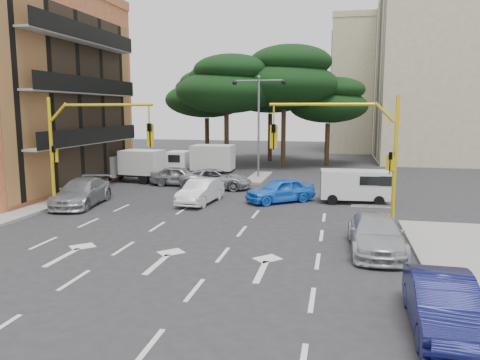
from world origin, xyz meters
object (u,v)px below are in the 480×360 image
object	(u,v)px
car_silver_cross_b	(179,176)
car_navy_parked	(443,304)
signal_mast_right	(354,143)
street_lamp_center	(259,109)
car_silver_wagon	(82,192)
car_white_hatch	(200,192)
box_truck_b	(201,161)
car_silver_parked	(376,233)
box_truck_a	(132,166)
signal_mast_left	(82,139)
car_blue_compact	(280,190)
van_white	(355,186)
car_silver_cross_a	(216,179)

from	to	relation	value
car_silver_cross_b	car_navy_parked	distance (m)	23.99
signal_mast_right	street_lamp_center	size ratio (longest dim) A/B	0.77
car_silver_wagon	car_white_hatch	bearing A→B (deg)	9.65
box_truck_b	car_navy_parked	bearing A→B (deg)	-152.85
car_silver_cross_b	car_silver_parked	world-z (taller)	car_silver_parked
street_lamp_center	box_truck_b	size ratio (longest dim) A/B	1.47
box_truck_b	car_white_hatch	bearing A→B (deg)	-165.56
box_truck_a	street_lamp_center	bearing A→B (deg)	-62.86
signal_mast_left	car_blue_compact	world-z (taller)	signal_mast_left
street_lamp_center	car_white_hatch	xyz separation A→B (m)	(-1.61, -10.35, -4.74)
car_silver_cross_b	van_white	xyz separation A→B (m)	(12.03, -3.79, 0.28)
street_lamp_center	car_navy_parked	bearing A→B (deg)	-70.28
car_white_hatch	car_blue_compact	world-z (taller)	car_blue_compact
signal_mast_left	van_white	bearing A→B (deg)	22.27
car_silver_wagon	box_truck_a	bearing A→B (deg)	89.17
van_white	car_silver_parked	bearing A→B (deg)	-0.49
signal_mast_right	street_lamp_center	xyz separation A→B (m)	(-6.80, 14.01, 1.54)
street_lamp_center	car_silver_cross_a	size ratio (longest dim) A/B	1.59
signal_mast_left	box_truck_b	world-z (taller)	signal_mast_left
car_navy_parked	car_blue_compact	bearing A→B (deg)	112.27
signal_mast_left	car_silver_parked	size ratio (longest dim) A/B	1.25
signal_mast_right	box_truck_b	size ratio (longest dim) A/B	1.13
signal_mast_left	car_navy_parked	xyz separation A→B (m)	(15.50, -10.26, -3.19)
car_white_hatch	car_navy_parked	xyz separation A→B (m)	(10.31, -13.91, 0.00)
signal_mast_left	box_truck_a	size ratio (longest dim) A/B	1.24
car_silver_cross_b	van_white	world-z (taller)	van_white
street_lamp_center	car_silver_cross_a	distance (m)	7.45
car_white_hatch	car_blue_compact	bearing A→B (deg)	21.89
street_lamp_center	car_blue_compact	distance (m)	10.61
box_truck_a	box_truck_b	size ratio (longest dim) A/B	0.92
car_silver_cross_a	car_navy_parked	xyz separation A→B (m)	(10.70, -18.88, 0.01)
car_silver_parked	box_truck_b	xyz separation A→B (m)	(-12.10, 17.33, 0.61)
street_lamp_center	car_silver_cross_b	size ratio (longest dim) A/B	1.94
car_navy_parked	van_white	world-z (taller)	van_white
car_white_hatch	car_silver_parked	bearing A→B (deg)	-33.33
car_blue_compact	van_white	size ratio (longest dim) A/B	1.07
car_navy_parked	car_silver_cross_b	bearing A→B (deg)	125.87
car_silver_parked	car_silver_cross_b	bearing A→B (deg)	131.62
van_white	box_truck_a	distance (m)	16.78
signal_mast_left	car_navy_parked	bearing A→B (deg)	-33.49
box_truck_a	signal_mast_left	bearing A→B (deg)	-162.45
street_lamp_center	car_silver_cross_b	xyz separation A→B (m)	(-4.95, -4.53, -4.74)
street_lamp_center	box_truck_b	world-z (taller)	street_lamp_center
car_silver_cross_b	box_truck_a	size ratio (longest dim) A/B	0.83
signal_mast_right	car_silver_cross_a	xyz separation A→B (m)	(-8.80, 8.63, -3.21)
car_navy_parked	car_silver_wagon	bearing A→B (deg)	145.59
car_silver_cross_a	box_truck_b	world-z (taller)	box_truck_b
street_lamp_center	car_silver_cross_a	bearing A→B (deg)	-110.38
car_white_hatch	van_white	distance (m)	8.93
car_blue_compact	car_silver_wagon	xyz separation A→B (m)	(-10.84, -3.24, 0.04)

